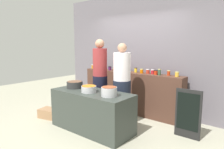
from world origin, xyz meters
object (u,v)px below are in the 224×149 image
at_px(preserve_jar_1, 98,67).
at_px(chalkboard_sign, 188,114).
at_px(preserve_jar_6, 121,69).
at_px(cooking_pot_center, 89,89).
at_px(preserve_jar_2, 101,67).
at_px(preserve_jar_11, 153,72).
at_px(preserve_jar_0, 93,66).
at_px(preserve_jar_3, 110,68).
at_px(cooking_pot_right, 109,92).
at_px(cook_in_cap, 122,88).
at_px(preserve_jar_8, 136,70).
at_px(preserve_jar_13, 159,72).
at_px(preserve_jar_5, 119,69).
at_px(preserve_jar_10, 148,71).
at_px(preserve_jar_15, 177,74).
at_px(cook_with_tongs, 100,83).
at_px(preserve_jar_4, 114,68).
at_px(preserve_jar_14, 169,73).
at_px(bread_crate, 50,113).
at_px(preserve_jar_7, 127,69).
at_px(preserve_jar_12, 156,72).
at_px(cooking_pot_left, 75,85).
at_px(preserve_jar_9, 142,71).

xyz_separation_m(preserve_jar_1, chalkboard_sign, (2.75, -0.59, -0.61)).
height_order(preserve_jar_6, cooking_pot_center, preserve_jar_6).
bearing_deg(preserve_jar_2, preserve_jar_11, 3.42).
distance_m(preserve_jar_0, preserve_jar_3, 0.64).
distance_m(cooking_pot_right, cook_in_cap, 0.72).
relative_size(preserve_jar_8, preserve_jar_13, 0.82).
height_order(preserve_jar_5, preserve_jar_11, preserve_jar_5).
height_order(preserve_jar_10, preserve_jar_15, preserve_jar_15).
xyz_separation_m(cooking_pot_center, cook_with_tongs, (-0.27, 0.63, -0.01)).
distance_m(preserve_jar_4, preserve_jar_8, 0.65).
bearing_deg(preserve_jar_14, preserve_jar_13, -150.66).
distance_m(preserve_jar_1, cook_in_cap, 1.64).
bearing_deg(preserve_jar_4, preserve_jar_6, -13.69).
bearing_deg(preserve_jar_10, preserve_jar_5, -174.08).
height_order(preserve_jar_2, preserve_jar_14, preserve_jar_2).
distance_m(preserve_jar_2, bread_crate, 1.81).
height_order(preserve_jar_7, cooking_pot_right, preserve_jar_7).
bearing_deg(preserve_jar_4, preserve_jar_13, -1.94).
distance_m(preserve_jar_5, preserve_jar_10, 0.79).
height_order(preserve_jar_7, preserve_jar_12, preserve_jar_7).
xyz_separation_m(preserve_jar_6, cooking_pot_left, (-0.28, -1.31, -0.23)).
xyz_separation_m(preserve_jar_1, preserve_jar_10, (1.58, 0.03, 0.00)).
height_order(preserve_jar_14, cook_in_cap, cook_in_cap).
bearing_deg(preserve_jar_3, preserve_jar_2, 178.87).
height_order(preserve_jar_2, cook_in_cap, cook_in_cap).
xyz_separation_m(preserve_jar_7, preserve_jar_10, (0.58, 0.02, -0.01)).
bearing_deg(preserve_jar_15, cooking_pot_center, -128.79).
distance_m(cook_in_cap, chalkboard_sign, 1.39).
distance_m(preserve_jar_6, cooking_pot_center, 1.44).
xyz_separation_m(preserve_jar_8, preserve_jar_15, (1.05, -0.04, -0.00)).
distance_m(preserve_jar_4, preserve_jar_7, 0.40).
bearing_deg(cooking_pot_center, preserve_jar_8, 85.10).
bearing_deg(preserve_jar_9, preserve_jar_11, 11.15).
relative_size(preserve_jar_9, cooking_pot_right, 0.36).
height_order(preserve_jar_12, bread_crate, preserve_jar_12).
distance_m(preserve_jar_11, cook_in_cap, 0.91).
bearing_deg(preserve_jar_13, preserve_jar_1, 178.25).
distance_m(preserve_jar_0, chalkboard_sign, 3.00).
bearing_deg(preserve_jar_6, cooking_pot_right, -62.18).
bearing_deg(cooking_pot_center, cook_with_tongs, 113.39).
xyz_separation_m(preserve_jar_0, preserve_jar_10, (1.72, 0.09, -0.01)).
relative_size(cooking_pot_left, chalkboard_sign, 0.37).
bearing_deg(preserve_jar_12, preserve_jar_9, 179.03).
bearing_deg(preserve_jar_0, preserve_jar_7, 3.24).
height_order(preserve_jar_2, preserve_jar_4, preserve_jar_2).
bearing_deg(preserve_jar_1, preserve_jar_14, 1.12).
distance_m(preserve_jar_15, chalkboard_sign, 0.96).
xyz_separation_m(preserve_jar_7, preserve_jar_15, (1.30, -0.02, -0.01)).
height_order(preserve_jar_11, preserve_jar_14, preserve_jar_14).
relative_size(preserve_jar_13, chalkboard_sign, 0.15).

